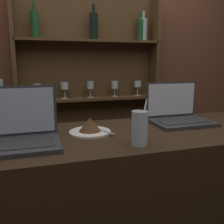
# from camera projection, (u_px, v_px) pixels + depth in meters

# --- Properties ---
(back_wall) EXTENTS (7.00, 0.06, 2.70)m
(back_wall) POSITION_uv_depth(u_px,v_px,m) (91.00, 68.00, 2.28)
(back_wall) COLOR brown
(back_wall) RESTS_ON ground_plane
(back_shelf) EXTENTS (1.24, 0.18, 1.97)m
(back_shelf) POSITION_uv_depth(u_px,v_px,m) (90.00, 103.00, 2.25)
(back_shelf) COLOR brown
(back_shelf) RESTS_ON ground_plane
(laptop_near) EXTENTS (0.31, 0.24, 0.24)m
(laptop_near) POSITION_uv_depth(u_px,v_px,m) (20.00, 133.00, 1.03)
(laptop_near) COLOR #333338
(laptop_near) RESTS_ON bar_counter
(laptop_far) EXTENTS (0.32, 0.24, 0.22)m
(laptop_far) POSITION_uv_depth(u_px,v_px,m) (178.00, 114.00, 1.41)
(laptop_far) COLOR #333338
(laptop_far) RESTS_ON bar_counter
(cake_plate) EXTENTS (0.20, 0.20, 0.07)m
(cake_plate) POSITION_uv_depth(u_px,v_px,m) (90.00, 127.00, 1.20)
(cake_plate) COLOR white
(cake_plate) RESTS_ON bar_counter
(water_glass) EXTENTS (0.07, 0.07, 0.19)m
(water_glass) POSITION_uv_depth(u_px,v_px,m) (140.00, 128.00, 1.02)
(water_glass) COLOR silver
(water_glass) RESTS_ON bar_counter
(wine_bottle_clear) EXTENTS (0.07, 0.07, 0.26)m
(wine_bottle_clear) POSITION_uv_depth(u_px,v_px,m) (3.00, 115.00, 1.14)
(wine_bottle_clear) COLOR #B2C1C6
(wine_bottle_clear) RESTS_ON bar_counter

